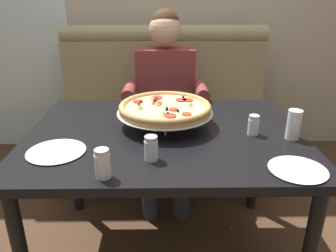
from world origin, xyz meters
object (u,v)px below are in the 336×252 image
object	(u,v)px
booth_bench	(165,124)
plate_near_right	(56,150)
diner_main	(165,96)
shaker_oregano	(151,150)
patio_chair	(18,74)
shaker_parmesan	(103,166)
shaker_pepper_flakes	(253,126)
plate_near_left	(298,168)
dining_table	(165,147)
drinking_glass	(294,126)
pizza	(165,108)

from	to	relation	value
booth_bench	plate_near_right	world-z (taller)	booth_bench
diner_main	shaker_oregano	size ratio (longest dim) A/B	12.41
diner_main	patio_chair	bearing A→B (deg)	138.36
shaker_parmesan	plate_near_right	bearing A→B (deg)	139.00
shaker_pepper_flakes	plate_near_left	world-z (taller)	shaker_pepper_flakes
plate_near_left	patio_chair	size ratio (longest dim) A/B	0.26
shaker_pepper_flakes	shaker_parmesan	bearing A→B (deg)	-149.61
shaker_pepper_flakes	plate_near_right	bearing A→B (deg)	-168.72
plate_near_left	plate_near_right	size ratio (longest dim) A/B	0.90
booth_bench	dining_table	bearing A→B (deg)	-90.00
shaker_oregano	patio_chair	size ratio (longest dim) A/B	0.12
drinking_glass	patio_chair	bearing A→B (deg)	134.77
pizza	patio_chair	bearing A→B (deg)	128.23
pizza	plate_near_right	xyz separation A→B (m)	(-0.46, -0.30, -0.08)
shaker_pepper_flakes	plate_near_right	distance (m)	0.90
plate_near_right	patio_chair	world-z (taller)	patio_chair
diner_main	patio_chair	world-z (taller)	diner_main
shaker_oregano	shaker_parmesan	size ratio (longest dim) A/B	0.91
shaker_pepper_flakes	drinking_glass	bearing A→B (deg)	-16.07
pizza	diner_main	bearing A→B (deg)	89.31
plate_near_left	shaker_pepper_flakes	bearing A→B (deg)	104.19
diner_main	shaker_pepper_flakes	bearing A→B (deg)	-60.55
pizza	shaker_pepper_flakes	distance (m)	0.44
shaker_pepper_flakes	plate_near_left	size ratio (longest dim) A/B	0.43
shaker_pepper_flakes	diner_main	bearing A→B (deg)	119.45
shaker_pepper_flakes	patio_chair	distance (m)	2.96
plate_near_right	patio_chair	distance (m)	2.60
diner_main	drinking_glass	distance (m)	0.98
diner_main	plate_near_left	world-z (taller)	diner_main
drinking_glass	shaker_oregano	bearing A→B (deg)	-163.05
booth_bench	shaker_oregano	world-z (taller)	booth_bench
diner_main	drinking_glass	bearing A→B (deg)	-53.21
plate_near_left	pizza	bearing A→B (deg)	137.10
plate_near_right	drinking_glass	bearing A→B (deg)	6.87
shaker_parmesan	drinking_glass	bearing A→B (deg)	22.01
shaker_pepper_flakes	shaker_oregano	distance (m)	0.53
booth_bench	dining_table	world-z (taller)	booth_bench
diner_main	pizza	xyz separation A→B (m)	(-0.01, -0.60, 0.13)
booth_bench	shaker_pepper_flakes	distance (m)	1.15
drinking_glass	patio_chair	size ratio (longest dim) A/B	0.16
shaker_pepper_flakes	patio_chair	bearing A→B (deg)	133.09
plate_near_left	drinking_glass	size ratio (longest dim) A/B	1.61
booth_bench	patio_chair	bearing A→B (deg)	144.04
plate_near_left	dining_table	bearing A→B (deg)	143.19
dining_table	patio_chair	xyz separation A→B (m)	(-1.60, 2.12, -0.14)
patio_chair	diner_main	bearing A→B (deg)	-41.64
booth_bench	plate_near_right	size ratio (longest dim) A/B	6.57
shaker_parmesan	shaker_oregano	bearing A→B (deg)	37.89
shaker_pepper_flakes	booth_bench	bearing A→B (deg)	112.73
booth_bench	plate_near_left	distance (m)	1.47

